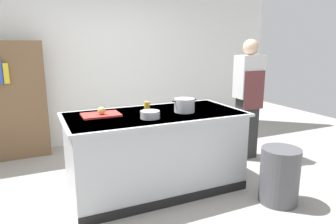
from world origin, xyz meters
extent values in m
plane|color=#9E9991|center=(0.00, 0.00, 0.00)|extent=(10.00, 10.00, 0.00)
cube|color=white|center=(0.00, 2.10, 1.50)|extent=(6.40, 0.12, 3.00)
cube|color=#B7BABF|center=(0.00, 0.00, 0.45)|extent=(1.90, 0.90, 0.90)
cube|color=#B7BABF|center=(0.00, 0.00, 0.89)|extent=(1.98, 0.98, 0.03)
cube|color=black|center=(0.00, -0.46, 0.05)|extent=(1.90, 0.01, 0.10)
cube|color=red|center=(-0.57, 0.13, 0.91)|extent=(0.40, 0.28, 0.02)
sphere|color=tan|center=(-0.57, 0.10, 0.96)|extent=(0.08, 0.08, 0.08)
cylinder|color=#B7BABF|center=(0.33, -0.08, 0.98)|extent=(0.23, 0.23, 0.15)
cube|color=black|center=(0.20, -0.08, 1.03)|extent=(0.04, 0.02, 0.01)
cube|color=black|center=(0.46, -0.08, 1.03)|extent=(0.04, 0.02, 0.01)
cylinder|color=#B7BABF|center=(-0.13, -0.20, 0.94)|extent=(0.20, 0.20, 0.08)
cylinder|color=yellow|center=(-0.03, 0.18, 0.95)|extent=(0.07, 0.07, 0.10)
cylinder|color=#4C4C51|center=(1.07, -0.84, 0.30)|extent=(0.40, 0.40, 0.60)
cube|color=#2C2C2C|center=(1.60, 0.38, 0.45)|extent=(0.28, 0.20, 0.90)
cube|color=silver|center=(1.60, 0.38, 1.20)|extent=(0.38, 0.24, 0.60)
sphere|color=#D3AA8C|center=(1.60, 0.38, 1.61)|extent=(0.22, 0.22, 0.22)
cube|color=brown|center=(1.60, 0.26, 1.02)|extent=(0.34, 0.02, 0.54)
cube|color=brown|center=(-1.58, 1.80, 0.85)|extent=(1.10, 0.28, 1.70)
cube|color=yellow|center=(-1.52, 1.64, 1.26)|extent=(0.07, 0.03, 0.28)
camera|label=1|loc=(-1.24, -3.04, 1.65)|focal=32.44mm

